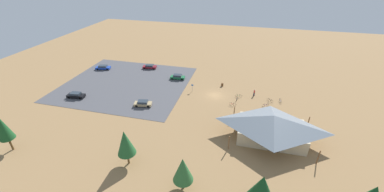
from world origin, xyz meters
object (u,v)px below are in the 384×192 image
Objects in this scene: car_green_aisle_side at (178,77)px; car_tan_near_entry at (143,103)px; car_black_far_end at (76,95)px; visitor_near_lot at (254,93)px; car_maroon_end_stall at (150,66)px; pine_far_east at (3,128)px; bicycle_red_lone_west at (233,104)px; bicycle_blue_yard_front at (280,101)px; car_blue_inner_stall at (103,67)px; bicycle_black_near_porch at (270,100)px; pine_west at (183,170)px; bicycle_teal_by_bin at (275,111)px; bike_pavilion at (272,126)px; pine_far_west at (125,143)px; lot_sign at (192,87)px; trash_bin at (222,85)px; bicycle_green_lone_east at (239,96)px; bicycle_white_mid_cluster at (237,99)px; bicycle_purple_trailside at (265,105)px; pine_midwest at (262,189)px.

car_green_aisle_side reaches higher than car_tan_near_entry.
visitor_near_lot is at bearing -164.58° from car_black_far_end.
car_maroon_end_stall is at bearing -115.61° from car_black_far_end.
pine_far_east is 4.42× the size of bicycle_red_lone_west.
bicycle_blue_yard_front is at bearing 163.32° from car_maroon_end_stall.
car_blue_inner_stall is at bearing -8.02° from bicycle_blue_yard_front.
pine_west is at bearing 65.36° from bicycle_black_near_porch.
bicycle_teal_by_bin is at bearing 177.96° from bicycle_red_lone_west.
bicycle_blue_yard_front is 0.34× the size of car_blue_inner_stall.
pine_far_west is at bearing 28.36° from bike_pavilion.
bike_pavilion is 2.27× the size of pine_far_west.
car_blue_inner_stall is 1.10× the size of car_tan_near_entry.
bicycle_red_lone_west is at bearing -123.74° from pine_far_west.
trash_bin is at bearing -145.53° from lot_sign.
car_black_far_end is at bearing 8.39° from bicycle_red_lone_west.
car_black_far_end is 0.94× the size of car_blue_inner_stall.
trash_bin is 10.69m from bicycle_red_lone_west.
bicycle_white_mid_cluster is at bearing 82.37° from bicycle_green_lone_east.
pine_far_east reaches higher than bicycle_black_near_porch.
visitor_near_lot is at bearing -124.57° from pine_far_west.
pine_west reaches higher than bicycle_white_mid_cluster.
pine_far_east is 54.01m from bicycle_purple_trailside.
lot_sign reaches higher than visitor_near_lot.
bicycle_green_lone_east is 4.27m from visitor_near_lot.
car_blue_inner_stall is (27.74, -36.11, -3.95)m from pine_far_west.
car_green_aisle_side is 23.02m from visitor_near_lot.
bicycle_green_lone_east is (-6.14, -31.07, -3.56)m from pine_west.
pine_far_west is 0.92× the size of pine_far_east.
pine_far_east is 48.85m from bicycle_white_mid_cluster.
bicycle_white_mid_cluster is 9.76m from bicycle_teal_by_bin.
bicycle_green_lone_east is (-4.99, 5.16, -0.07)m from trash_bin.
visitor_near_lot is at bearing 172.90° from car_blue_inner_stall.
bicycle_teal_by_bin reaches higher than bicycle_black_near_porch.
visitor_near_lot reaches higher than car_blue_inner_stall.
bicycle_purple_trailside is 0.35× the size of car_green_aisle_side.
pine_midwest is 1.67× the size of car_green_aisle_side.
bicycle_red_lone_west reaches higher than bicycle_black_near_porch.
bicycle_black_near_porch is 0.84× the size of bicycle_red_lone_west.
bicycle_green_lone_east is at bearing -101.18° from pine_west.
bicycle_red_lone_west is (-15.76, -23.60, -4.25)m from pine_far_west.
visitor_near_lot is at bearing -174.19° from lot_sign.
bicycle_red_lone_west is at bearing 77.28° from bicycle_green_lone_east.
pine_west is 34.39m from visitor_near_lot.
pine_midwest is at bearing 154.25° from car_black_far_end.
lot_sign is 0.48× the size of car_maroon_end_stall.
pine_west is 11.05m from pine_far_west.
bicycle_red_lone_west is 0.97× the size of visitor_near_lot.
car_green_aisle_side is at bearing -19.24° from bicycle_green_lone_east.
bike_pavilion reaches higher than bicycle_red_lone_west.
car_tan_near_entry is at bearing 24.40° from visitor_near_lot.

